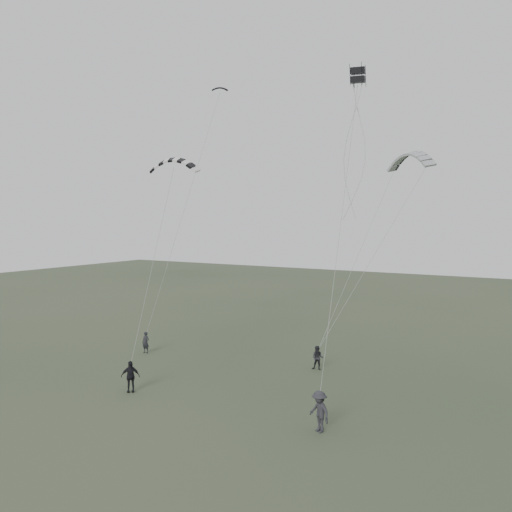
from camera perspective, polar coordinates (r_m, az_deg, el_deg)
The scene contains 9 objects.
ground at distance 29.52m, azimuth -7.66°, elevation -15.03°, with size 140.00×140.00×0.00m, color #31422A.
flyer_left at distance 37.75m, azimuth -12.49°, elevation -9.62°, with size 0.57×0.37×1.55m, color black.
flyer_right at distance 33.14m, azimuth 7.06°, elevation -11.49°, with size 0.75×0.59×1.55m, color black.
flyer_center at distance 29.72m, azimuth -14.18°, elevation -13.20°, with size 1.04×0.43×1.77m, color black.
flyer_far at distance 23.99m, azimuth 7.25°, elevation -17.21°, with size 1.23×0.71×1.90m, color #28272C.
kite_dark_small at distance 43.35m, azimuth -4.15°, elevation 18.61°, with size 1.32×0.40×0.46m, color black, non-canonical shape.
kite_pale_large at distance 38.80m, azimuth 17.22°, elevation 11.13°, with size 4.17×0.94×1.70m, color #989A9C, non-canonical shape.
kite_striped at distance 32.81m, azimuth -9.37°, elevation 10.80°, with size 3.17×0.79×1.23m, color black, non-canonical shape.
kite_box at distance 27.57m, azimuth 11.56°, elevation 19.59°, with size 0.72×0.72×0.75m, color black, non-canonical shape.
Camera 1 is at (17.20, -21.97, 9.64)m, focal length 35.00 mm.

